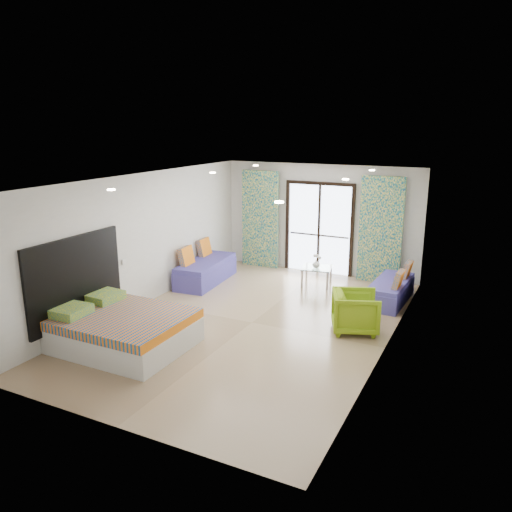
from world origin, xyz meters
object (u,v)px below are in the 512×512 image
at_px(daybed_right, 391,290).
at_px(coffee_table, 317,269).
at_px(daybed_left, 205,270).
at_px(armchair, 356,310).
at_px(bed, 123,330).

bearing_deg(daybed_right, coffee_table, 171.01).
bearing_deg(coffee_table, daybed_left, -159.30).
distance_m(daybed_left, coffee_table, 2.62).
xyz_separation_m(daybed_left, daybed_right, (4.23, 0.56, -0.04)).
bearing_deg(daybed_left, daybed_right, 2.55).
bearing_deg(daybed_left, coffee_table, 15.68).
relative_size(daybed_right, armchair, 2.07).
distance_m(daybed_left, armchair, 4.17).
relative_size(bed, armchair, 2.56).
bearing_deg(daybed_right, bed, -128.05).
bearing_deg(daybed_right, armchair, -95.74).
xyz_separation_m(daybed_right, coffee_table, (-1.78, 0.36, 0.14)).
xyz_separation_m(bed, armchair, (3.33, 2.35, 0.11)).
xyz_separation_m(coffee_table, armchair, (1.51, -2.20, 0.02)).
relative_size(bed, daybed_left, 1.06).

